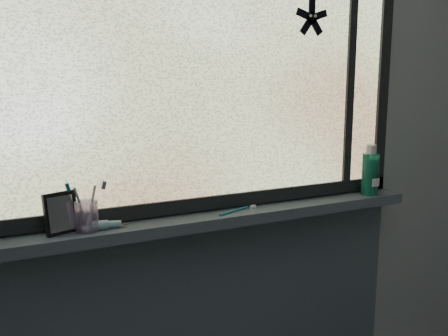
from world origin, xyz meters
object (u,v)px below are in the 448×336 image
vanity_mirror (61,213)px  mouthwash_bottle (370,170)px  cream_tube (370,176)px  toothbrush_cup (87,216)px

vanity_mirror → mouthwash_bottle: (1.23, -0.02, 0.04)m
vanity_mirror → cream_tube: size_ratio=1.27×
toothbrush_cup → cream_tube: (1.16, -0.00, 0.03)m
mouthwash_bottle → vanity_mirror: bearing=178.9°
vanity_mirror → mouthwash_bottle: bearing=-19.3°
vanity_mirror → mouthwash_bottle: size_ratio=0.77×
toothbrush_cup → cream_tube: bearing=-0.2°
vanity_mirror → toothbrush_cup: (0.08, -0.01, -0.02)m
mouthwash_bottle → cream_tube: (0.01, 0.01, -0.03)m
mouthwash_bottle → cream_tube: size_ratio=1.66×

